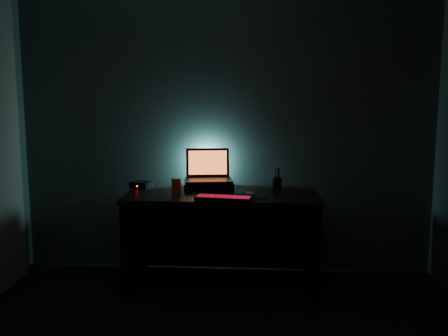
# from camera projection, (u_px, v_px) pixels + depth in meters

# --- Properties ---
(room) EXTENTS (3.50, 4.00, 2.50)m
(room) POSITION_uv_depth(u_px,v_px,m) (198.00, 154.00, 2.25)
(room) COLOR black
(room) RESTS_ON ground
(desk) EXTENTS (1.50, 0.70, 0.75)m
(desk) POSITION_uv_depth(u_px,v_px,m) (223.00, 223.00, 4.01)
(desk) COLOR black
(desk) RESTS_ON ground
(riser) EXTENTS (0.44, 0.36, 0.06)m
(riser) POSITION_uv_depth(u_px,v_px,m) (209.00, 185.00, 4.09)
(riser) COLOR black
(riser) RESTS_ON desk
(laptop) EXTENTS (0.41, 0.33, 0.26)m
(laptop) POSITION_uv_depth(u_px,v_px,m) (208.00, 173.00, 4.13)
(laptop) COLOR black
(laptop) RESTS_ON riser
(keyboard) EXTENTS (0.43, 0.20, 0.03)m
(keyboard) POSITION_uv_depth(u_px,v_px,m) (224.00, 198.00, 3.66)
(keyboard) COLOR black
(keyboard) RESTS_ON desk
(mousepad) EXTENTS (0.25, 0.23, 0.00)m
(mousepad) POSITION_uv_depth(u_px,v_px,m) (250.00, 196.00, 3.77)
(mousepad) COLOR navy
(mousepad) RESTS_ON desk
(mouse) EXTENTS (0.07, 0.10, 0.03)m
(mouse) POSITION_uv_depth(u_px,v_px,m) (250.00, 194.00, 3.76)
(mouse) COLOR gray
(mouse) RESTS_ON mousepad
(pen_cup) EXTENTS (0.09, 0.09, 0.10)m
(pen_cup) POSITION_uv_depth(u_px,v_px,m) (277.00, 184.00, 4.00)
(pen_cup) COLOR black
(pen_cup) RESTS_ON desk
(juice_glass) EXTENTS (0.08, 0.08, 0.13)m
(juice_glass) POSITION_uv_depth(u_px,v_px,m) (176.00, 187.00, 3.84)
(juice_glass) COLOR orange
(juice_glass) RESTS_ON desk
(router) EXTENTS (0.19, 0.17, 0.05)m
(router) POSITION_uv_depth(u_px,v_px,m) (141.00, 185.00, 4.11)
(router) COLOR black
(router) RESTS_ON desk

